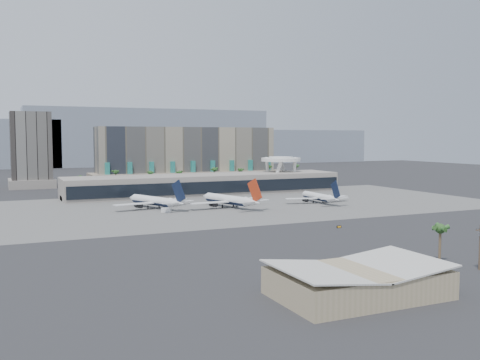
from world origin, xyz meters
name	(u,v)px	position (x,y,z in m)	size (l,w,h in m)	color
ground	(298,219)	(0.00, 0.00, 0.00)	(900.00, 900.00, 0.00)	#232326
apron_pad	(244,204)	(0.00, 55.00, 0.03)	(260.00, 130.00, 0.06)	#5B5B59
mountain_ridge	(125,141)	(27.88, 470.00, 29.89)	(680.00, 60.00, 70.00)	gray
hotel	(188,162)	(10.00, 174.41, 16.81)	(140.00, 30.00, 42.00)	tan
office_tower	(31,154)	(-95.00, 200.00, 22.94)	(30.00, 30.00, 52.00)	black
terminal	(206,183)	(0.00, 109.84, 6.52)	(170.00, 32.50, 14.50)	#A1978D
saucer_structure	(281,162)	(55.00, 116.00, 18.45)	(26.00, 26.00, 21.89)	white
palm_row	(198,173)	(7.00, 145.00, 10.50)	(157.80, 2.80, 13.10)	brown
hangar_left	(358,282)	(-45.00, -102.00, 3.20)	(36.65, 22.60, 7.55)	tan
utility_pole	(480,243)	(-2.00, -96.09, 7.14)	(3.20, 0.85, 12.00)	#4C3826
airliner_left	(155,201)	(-46.87, 57.27, 3.82)	(40.29, 41.55, 15.15)	white
airliner_centre	(229,200)	(-12.38, 45.67, 3.94)	(42.58, 44.12, 15.64)	white
airliner_right	(319,197)	(38.01, 43.00, 3.34)	(37.28, 38.40, 13.25)	white
service_vehicle_a	(166,210)	(-45.68, 41.95, 1.05)	(4.29, 2.10, 2.10)	silver
service_vehicle_b	(240,205)	(-6.39, 45.58, 0.97)	(3.76, 2.15, 1.93)	silver
taxiway_sign	(339,227)	(2.48, -26.62, 0.45)	(2.01, 0.39, 0.91)	black
near_palm_a	(440,234)	(-5.02, -85.27, 8.02)	(6.00, 6.00, 10.83)	brown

